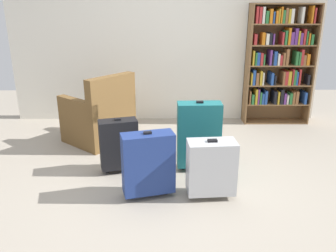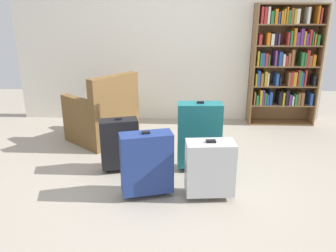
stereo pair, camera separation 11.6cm
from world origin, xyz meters
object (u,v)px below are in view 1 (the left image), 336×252
object	(u,v)px
suitcase_teal	(199,135)
mug	(147,135)
suitcase_black	(119,144)
suitcase_navy_blue	(148,163)
bookshelf	(279,61)
suitcase_silver	(211,167)
armchair	(100,118)

from	to	relation	value
suitcase_teal	mug	bearing A→B (deg)	123.38
suitcase_black	suitcase_teal	xyz separation A→B (m)	(0.85, 0.05, 0.09)
suitcase_navy_blue	suitcase_black	size ratio (longest dim) A/B	1.08
bookshelf	mug	world-z (taller)	bookshelf
suitcase_silver	suitcase_black	bearing A→B (deg)	150.06
bookshelf	suitcase_black	world-z (taller)	bookshelf
armchair	suitcase_black	xyz separation A→B (m)	(0.35, -0.87, -0.00)
armchair	suitcase_navy_blue	bearing A→B (deg)	-63.70
armchair	suitcase_teal	world-z (taller)	armchair
suitcase_black	suitcase_teal	distance (m)	0.85
suitcase_navy_blue	suitcase_silver	xyz separation A→B (m)	(0.58, -0.01, -0.04)
suitcase_black	mug	bearing A→B (deg)	75.43
mug	suitcase_navy_blue	bearing A→B (deg)	-86.65
bookshelf	mug	distance (m)	2.20
armchair	mug	size ratio (longest dim) A/B	8.22
suitcase_teal	bookshelf	bearing A→B (deg)	51.28
suitcase_silver	suitcase_teal	xyz separation A→B (m)	(-0.06, 0.57, 0.10)
suitcase_silver	suitcase_black	xyz separation A→B (m)	(-0.91, 0.53, 0.01)
bookshelf	suitcase_teal	world-z (taller)	bookshelf
armchair	suitcase_navy_blue	size ratio (longest dim) A/B	1.53
bookshelf	suitcase_teal	bearing A→B (deg)	-128.72
mug	suitcase_black	world-z (taller)	suitcase_black
armchair	bookshelf	bearing A→B (deg)	17.52
suitcase_black	bookshelf	bearing A→B (deg)	37.77
suitcase_black	suitcase_teal	bearing A→B (deg)	3.07
mug	suitcase_silver	bearing A→B (deg)	-65.84
mug	suitcase_navy_blue	size ratio (longest dim) A/B	0.19
mug	suitcase_teal	xyz separation A→B (m)	(0.60, -0.91, 0.35)
suitcase_black	suitcase_silver	bearing A→B (deg)	-29.94
bookshelf	mug	size ratio (longest dim) A/B	14.35
mug	suitcase_teal	distance (m)	1.14
suitcase_black	suitcase_teal	size ratio (longest dim) A/B	0.78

